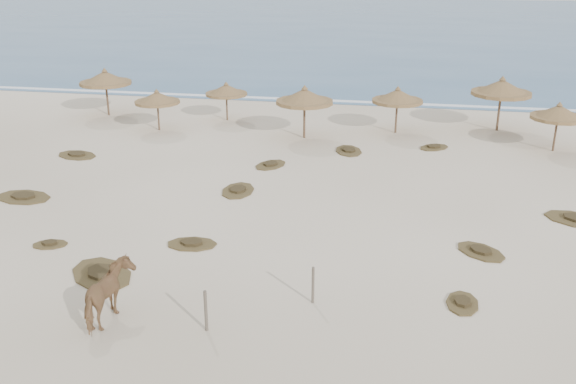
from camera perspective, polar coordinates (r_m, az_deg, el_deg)
name	(u,v)px	position (r m, az deg, el deg)	size (l,w,h in m)	color
ground	(187,273)	(21.41, -8.94, -7.10)	(160.00, 160.00, 0.00)	beige
ocean	(362,24)	(93.52, 6.58, 14.61)	(200.00, 100.00, 0.01)	#2B5583
foam_line	(308,100)	(45.36, 1.83, 8.18)	(70.00, 0.60, 0.01)	white
palapa_0	(105,79)	(42.22, -15.94, 9.68)	(3.50, 3.50, 3.01)	brown
palapa_1	(157,98)	(37.95, -11.56, 8.17)	(2.73, 2.73, 2.43)	brown
palapa_2	(226,90)	(39.64, -5.51, 8.99)	(3.32, 3.32, 2.40)	brown
palapa_3	(305,97)	(35.54, 1.48, 8.44)	(3.99, 3.99, 2.98)	brown
palapa_4	(398,97)	(37.13, 9.71, 8.36)	(3.12, 3.12, 2.71)	brown
palapa_5	(502,88)	(38.97, 18.46, 8.75)	(3.90, 3.90, 3.19)	brown
palapa_6	(558,113)	(35.96, 22.91, 6.50)	(3.45, 3.45, 2.62)	brown
horse	(109,295)	(18.88, -15.63, -8.79)	(0.92, 2.01, 1.70)	#8E5E40
fence_post_near	(206,311)	(18.05, -7.31, -10.44)	(0.09, 0.09, 1.24)	brown
fence_post_far	(313,285)	(19.22, 2.24, -8.27)	(0.09, 0.09, 1.19)	brown
scrub_1	(23,197)	(29.50, -22.46, -0.39)	(2.71, 2.00, 0.16)	brown
scrub_2	(192,244)	(23.27, -8.55, -4.56)	(1.94, 1.37, 0.16)	brown
scrub_3	(238,190)	(28.08, -4.48, 0.16)	(1.40, 2.13, 0.16)	brown
scrub_4	(481,251)	(23.44, 16.76, -5.07)	(2.18, 2.18, 0.16)	brown
scrub_6	(77,155)	(34.58, -18.25, 3.15)	(2.55, 2.06, 0.16)	brown
scrub_7	(349,150)	(33.72, 5.41, 3.69)	(1.83, 2.34, 0.16)	brown
scrub_9	(102,274)	(21.85, -16.23, -6.97)	(3.14, 3.08, 0.16)	brown
scrub_10	(434,147)	(35.03, 12.85, 3.91)	(2.03, 1.96, 0.16)	brown
scrub_12	(462,303)	(20.07, 15.24, -9.48)	(1.05, 1.54, 0.16)	brown
scrub_13	(271,165)	(31.35, -1.56, 2.45)	(1.90, 2.19, 0.16)	brown
scrub_14	(50,244)	(24.51, -20.40, -4.35)	(1.41, 1.11, 0.16)	brown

